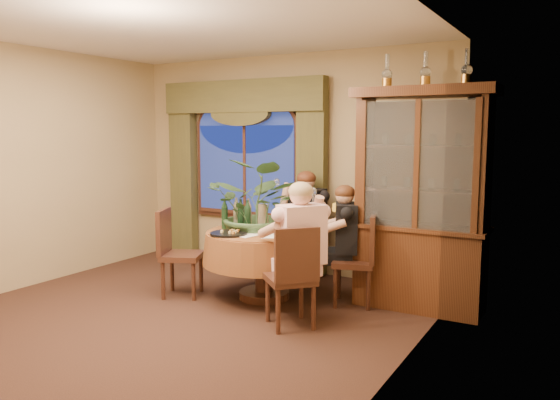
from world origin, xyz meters
The scene contains 36 objects.
floor centered at (0.00, 0.00, 0.00)m, with size 5.00×5.00×0.00m, color black.
wall_back centered at (0.00, 2.50, 1.40)m, with size 4.50×4.50×0.00m, color #968159.
wall_right centered at (2.25, 0.00, 1.40)m, with size 5.00×5.00×0.00m, color #968159.
ceiling centered at (0.00, 0.00, 2.80)m, with size 5.00×5.00×0.00m, color white.
window centered at (-0.60, 2.43, 1.30)m, with size 1.62×0.10×1.32m, color navy, non-canonical shape.
arched_transom centered at (-0.60, 2.43, 2.08)m, with size 1.60×0.06×0.44m, color navy, non-canonical shape.
drapery_left centered at (-1.63, 2.38, 1.18)m, with size 0.38×0.14×2.32m, color #403F21.
drapery_right centered at (0.43, 2.38, 1.18)m, with size 0.38×0.14×2.32m, color #403F21.
swag_valance centered at (-0.60, 2.35, 2.28)m, with size 2.45×0.16×0.42m, color #403F21, non-canonical shape.
dining_table centered at (0.42, 1.25, 0.38)m, with size 1.34×1.34×0.75m, color maroon.
china_cabinet centered at (1.98, 1.75, 1.13)m, with size 1.40×0.55×2.26m, color #3C1E0F.
oil_lamp_left centered at (1.59, 1.75, 2.43)m, with size 0.11×0.11×0.34m, color #A5722D, non-canonical shape.
oil_lamp_center centered at (1.98, 1.75, 2.43)m, with size 0.11×0.11×0.34m, color #A5722D, non-canonical shape.
oil_lamp_right centered at (2.38, 1.75, 2.43)m, with size 0.11×0.11×0.34m, color #A5722D, non-canonical shape.
chair_right centered at (1.08, 0.63, 0.48)m, with size 0.42×0.42×0.96m, color black.
chair_back_right centered at (1.35, 1.53, 0.48)m, with size 0.42×0.42×0.96m, color black.
chair_back centered at (0.41, 2.17, 0.48)m, with size 0.42×0.42×0.96m, color black.
chair_front_left centered at (-0.42, 0.87, 0.48)m, with size 0.42×0.42×0.96m, color black.
person_pink centered at (1.14, 0.74, 0.68)m, with size 0.49×0.45×1.36m, color beige, non-canonical shape.
person_back centered at (0.50, 2.11, 0.68)m, with size 0.49×0.44×1.36m, color black, non-canonical shape.
person_scarf centered at (1.23, 1.61, 0.63)m, with size 0.45×0.41×1.26m, color black, non-canonical shape.
stoneware_vase centered at (0.31, 1.40, 0.88)m, with size 0.14×0.14×0.27m, color #8D775B, non-canonical shape.
centerpiece_plant centered at (0.31, 1.33, 1.41)m, with size 1.05×1.17×0.91m, color #365732.
olive_bowl centered at (0.46, 1.18, 0.78)m, with size 0.16×0.16×0.05m, color #45552E.
cheese_platter centered at (0.21, 0.88, 0.76)m, with size 0.39×0.39×0.02m, color black.
wine_bottle_0 centered at (0.17, 1.33, 0.92)m, with size 0.07×0.07×0.33m, color tan.
wine_bottle_1 centered at (0.01, 1.32, 0.92)m, with size 0.07×0.07×0.33m, color tan.
wine_bottle_2 centered at (0.12, 1.25, 0.92)m, with size 0.07×0.07×0.33m, color black.
wine_bottle_3 centered at (0.24, 1.20, 0.92)m, with size 0.07×0.07×0.33m, color black.
wine_bottle_4 centered at (-0.03, 1.15, 0.92)m, with size 0.07×0.07×0.33m, color black.
tasting_paper_0 centered at (0.63, 1.04, 0.75)m, with size 0.21×0.30×0.00m, color white.
tasting_paper_1 centered at (0.69, 1.50, 0.75)m, with size 0.21×0.30×0.00m, color white.
tasting_paper_2 centered at (0.40, 0.96, 0.75)m, with size 0.21×0.30×0.00m, color white.
wine_glass_person_pink centered at (0.78, 1.00, 0.84)m, with size 0.07×0.07×0.18m, color silver, non-canonical shape.
wine_glass_person_back centered at (0.46, 1.69, 0.84)m, with size 0.07×0.07×0.18m, color silver, non-canonical shape.
wine_glass_person_scarf centered at (0.82, 1.43, 0.84)m, with size 0.07×0.07×0.18m, color silver, non-canonical shape.
Camera 1 is at (3.46, -3.72, 1.82)m, focal length 35.00 mm.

